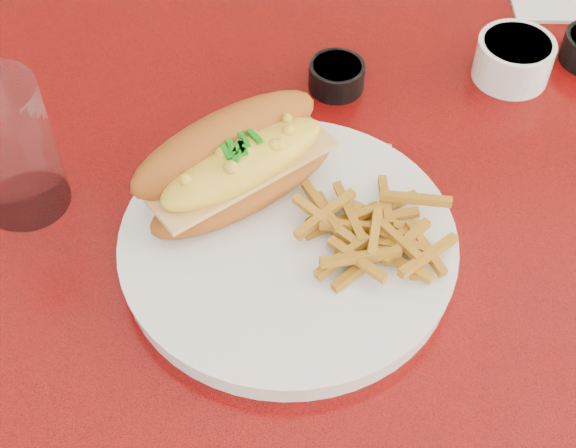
{
  "coord_description": "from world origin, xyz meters",
  "views": [
    {
      "loc": [
        -0.2,
        -0.53,
        1.33
      ],
      "look_at": [
        -0.2,
        -0.11,
        0.81
      ],
      "focal_mm": 50.0,
      "sensor_mm": 36.0,
      "label": 1
    }
  ],
  "objects_px": {
    "diner_table": "(471,263)",
    "water_tumbler": "(10,149)",
    "sauce_cup_left": "(337,75)",
    "gravy_ramekin": "(514,58)",
    "booth_bench_far": "(392,40)",
    "dinner_plate": "(288,245)",
    "mac_hoagie": "(237,163)",
    "fork": "(371,206)"
  },
  "relations": [
    {
      "from": "dinner_plate",
      "to": "water_tumbler",
      "type": "bearing_deg",
      "value": 166.54
    },
    {
      "from": "diner_table",
      "to": "fork",
      "type": "xyz_separation_m",
      "value": [
        -0.13,
        -0.07,
        0.18
      ]
    },
    {
      "from": "sauce_cup_left",
      "to": "booth_bench_far",
      "type": "bearing_deg",
      "value": 77.5
    },
    {
      "from": "diner_table",
      "to": "dinner_plate",
      "type": "relative_size",
      "value": 3.73
    },
    {
      "from": "diner_table",
      "to": "sauce_cup_left",
      "type": "relative_size",
      "value": 16.13
    },
    {
      "from": "water_tumbler",
      "to": "sauce_cup_left",
      "type": "bearing_deg",
      "value": 29.37
    },
    {
      "from": "fork",
      "to": "mac_hoagie",
      "type": "bearing_deg",
      "value": 91.41
    },
    {
      "from": "fork",
      "to": "sauce_cup_left",
      "type": "relative_size",
      "value": 2.18
    },
    {
      "from": "dinner_plate",
      "to": "gravy_ramekin",
      "type": "relative_size",
      "value": 3.99
    },
    {
      "from": "diner_table",
      "to": "booth_bench_far",
      "type": "height_order",
      "value": "booth_bench_far"
    },
    {
      "from": "gravy_ramekin",
      "to": "fork",
      "type": "bearing_deg",
      "value": -128.19
    },
    {
      "from": "dinner_plate",
      "to": "water_tumbler",
      "type": "xyz_separation_m",
      "value": [
        -0.24,
        0.06,
        0.06
      ]
    },
    {
      "from": "booth_bench_far",
      "to": "gravy_ramekin",
      "type": "xyz_separation_m",
      "value": [
        0.03,
        -0.68,
        0.51
      ]
    },
    {
      "from": "booth_bench_far",
      "to": "dinner_plate",
      "type": "bearing_deg",
      "value": -102.42
    },
    {
      "from": "booth_bench_far",
      "to": "mac_hoagie",
      "type": "relative_size",
      "value": 5.83
    },
    {
      "from": "booth_bench_far",
      "to": "dinner_plate",
      "type": "height_order",
      "value": "booth_bench_far"
    },
    {
      "from": "sauce_cup_left",
      "to": "diner_table",
      "type": "bearing_deg",
      "value": -34.91
    },
    {
      "from": "gravy_ramekin",
      "to": "water_tumbler",
      "type": "relative_size",
      "value": 0.62
    },
    {
      "from": "diner_table",
      "to": "water_tumbler",
      "type": "relative_size",
      "value": 9.15
    },
    {
      "from": "diner_table",
      "to": "gravy_ramekin",
      "type": "relative_size",
      "value": 14.86
    },
    {
      "from": "booth_bench_far",
      "to": "diner_table",
      "type": "bearing_deg",
      "value": -90.0
    },
    {
      "from": "booth_bench_far",
      "to": "gravy_ramekin",
      "type": "height_order",
      "value": "booth_bench_far"
    },
    {
      "from": "diner_table",
      "to": "water_tumbler",
      "type": "bearing_deg",
      "value": -173.17
    },
    {
      "from": "gravy_ramekin",
      "to": "mac_hoagie",
      "type": "bearing_deg",
      "value": -146.33
    },
    {
      "from": "dinner_plate",
      "to": "mac_hoagie",
      "type": "distance_m",
      "value": 0.08
    },
    {
      "from": "mac_hoagie",
      "to": "fork",
      "type": "bearing_deg",
      "value": -46.24
    },
    {
      "from": "sauce_cup_left",
      "to": "fork",
      "type": "bearing_deg",
      "value": -82.08
    },
    {
      "from": "fork",
      "to": "booth_bench_far",
      "type": "bearing_deg",
      "value": 1.74
    },
    {
      "from": "gravy_ramekin",
      "to": "sauce_cup_left",
      "type": "distance_m",
      "value": 0.19
    },
    {
      "from": "dinner_plate",
      "to": "fork",
      "type": "bearing_deg",
      "value": 27.01
    },
    {
      "from": "gravy_ramekin",
      "to": "booth_bench_far",
      "type": "bearing_deg",
      "value": 92.41
    },
    {
      "from": "diner_table",
      "to": "booth_bench_far",
      "type": "distance_m",
      "value": 0.87
    },
    {
      "from": "dinner_plate",
      "to": "fork",
      "type": "relative_size",
      "value": 1.98
    },
    {
      "from": "fork",
      "to": "dinner_plate",
      "type": "bearing_deg",
      "value": 127.13
    },
    {
      "from": "mac_hoagie",
      "to": "water_tumbler",
      "type": "bearing_deg",
      "value": 141.75
    },
    {
      "from": "gravy_ramekin",
      "to": "dinner_plate",
      "type": "bearing_deg",
      "value": -134.08
    },
    {
      "from": "dinner_plate",
      "to": "mac_hoagie",
      "type": "height_order",
      "value": "mac_hoagie"
    },
    {
      "from": "sauce_cup_left",
      "to": "gravy_ramekin",
      "type": "bearing_deg",
      "value": 6.19
    },
    {
      "from": "diner_table",
      "to": "gravy_ramekin",
      "type": "bearing_deg",
      "value": 77.42
    },
    {
      "from": "diner_table",
      "to": "dinner_plate",
      "type": "xyz_separation_m",
      "value": [
        -0.2,
        -0.11,
        0.17
      ]
    },
    {
      "from": "booth_bench_far",
      "to": "mac_hoagie",
      "type": "bearing_deg",
      "value": -105.96
    },
    {
      "from": "mac_hoagie",
      "to": "water_tumbler",
      "type": "height_order",
      "value": "water_tumbler"
    }
  ]
}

